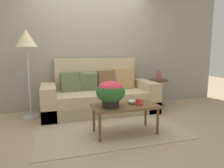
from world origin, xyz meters
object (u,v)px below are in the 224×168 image
at_px(potted_plant, 111,92).
at_px(coffee_mug, 139,102).
at_px(snack_bowl, 132,101).
at_px(side_table, 158,88).
at_px(coffee_table, 125,108).
at_px(table_vase, 158,75).
at_px(floor_lamp, 27,44).
at_px(couch, 100,96).

xyz_separation_m(potted_plant, coffee_mug, (0.43, -0.04, -0.17)).
relative_size(potted_plant, coffee_mug, 3.06).
bearing_deg(snack_bowl, side_table, 46.74).
xyz_separation_m(coffee_table, table_vase, (1.26, 1.25, 0.31)).
xyz_separation_m(floor_lamp, coffee_mug, (1.62, -1.27, -0.88)).
height_order(couch, snack_bowl, couch).
xyz_separation_m(couch, table_vase, (1.36, 0.01, 0.37)).
xyz_separation_m(coffee_table, potted_plant, (-0.23, -0.02, 0.27)).
bearing_deg(potted_plant, coffee_mug, -5.70).
bearing_deg(couch, table_vase, 0.56).
distance_m(side_table, snack_bowl, 1.67).
bearing_deg(coffee_mug, side_table, 51.00).
xyz_separation_m(coffee_mug, snack_bowl, (-0.07, 0.11, -0.01)).
xyz_separation_m(potted_plant, table_vase, (1.50, 1.26, 0.04)).
bearing_deg(potted_plant, table_vase, 40.22).
xyz_separation_m(side_table, coffee_mug, (-1.07, -1.32, 0.07)).
distance_m(couch, floor_lamp, 1.69).
bearing_deg(floor_lamp, side_table, 1.09).
distance_m(side_table, coffee_mug, 1.71).
bearing_deg(potted_plant, floor_lamp, 134.15).
bearing_deg(coffee_mug, snack_bowl, 124.60).
bearing_deg(coffee_table, table_vase, 44.67).
bearing_deg(coffee_mug, table_vase, 50.80).
xyz_separation_m(couch, floor_lamp, (-1.33, -0.02, 1.04)).
bearing_deg(couch, snack_bowl, -79.58).
relative_size(couch, coffee_table, 2.32).
bearing_deg(potted_plant, side_table, 40.48).
distance_m(coffee_table, potted_plant, 0.36).
bearing_deg(coffee_table, floor_lamp, 139.66).
xyz_separation_m(side_table, floor_lamp, (-2.70, -0.05, 0.95)).
height_order(potted_plant, snack_bowl, potted_plant).
xyz_separation_m(coffee_table, floor_lamp, (-1.43, 1.21, 0.97)).
relative_size(coffee_table, snack_bowl, 7.66).
relative_size(couch, potted_plant, 5.44).
bearing_deg(potted_plant, snack_bowl, 10.13).
bearing_deg(coffee_table, snack_bowl, 20.75).
xyz_separation_m(couch, coffee_mug, (0.29, -1.29, 0.16)).
relative_size(potted_plant, snack_bowl, 3.26).
bearing_deg(side_table, snack_bowl, -133.26).
distance_m(coffee_table, snack_bowl, 0.15).
bearing_deg(side_table, coffee_table, -135.08).
relative_size(floor_lamp, snack_bowl, 12.72).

